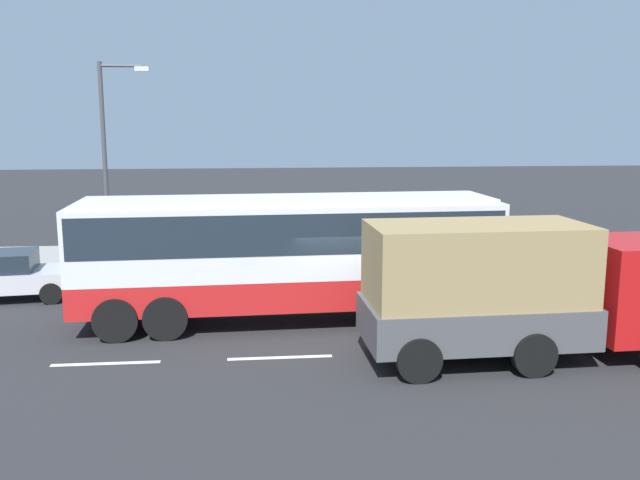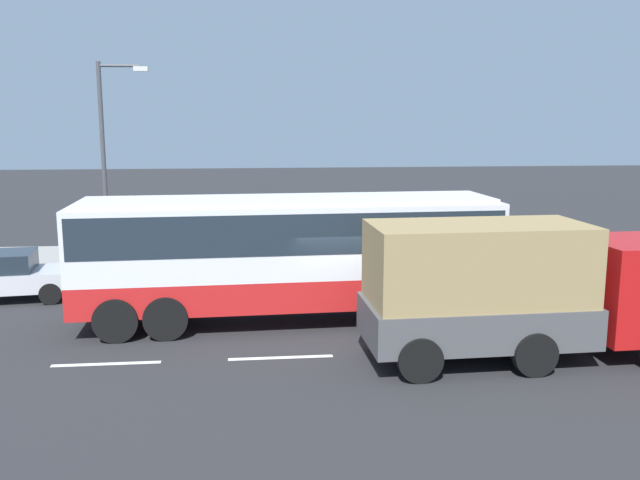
% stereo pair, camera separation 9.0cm
% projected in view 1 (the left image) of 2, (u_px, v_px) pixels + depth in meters
% --- Properties ---
extents(ground_plane, '(120.00, 120.00, 0.00)m').
position_uv_depth(ground_plane, '(341.00, 324.00, 17.93)').
color(ground_plane, '#28282B').
extents(sidewalk_curb, '(80.00, 4.00, 0.15)m').
position_uv_depth(sidewalk_curb, '(310.00, 252.00, 27.36)').
color(sidewalk_curb, gray).
rests_on(sidewalk_curb, ground_plane).
extents(lane_centreline, '(27.86, 0.16, 0.01)m').
position_uv_depth(lane_centreline, '(77.00, 365.00, 14.94)').
color(lane_centreline, white).
rests_on(lane_centreline, ground_plane).
extents(coach_bus, '(11.25, 2.95, 3.36)m').
position_uv_depth(coach_bus, '(289.00, 245.00, 17.84)').
color(coach_bus, red).
rests_on(coach_bus, ground_plane).
extents(cargo_truck, '(7.28, 2.70, 3.13)m').
position_uv_depth(cargo_truck, '(518.00, 287.00, 15.08)').
color(cargo_truck, red).
rests_on(cargo_truck, ground_plane).
extents(car_silver_hatch, '(4.36, 2.23, 1.47)m').
position_uv_depth(car_silver_hatch, '(1.00, 275.00, 20.22)').
color(car_silver_hatch, silver).
rests_on(car_silver_hatch, ground_plane).
extents(pedestrian_near_curb, '(0.32, 0.32, 1.75)m').
position_uv_depth(pedestrian_near_curb, '(466.00, 226.00, 27.07)').
color(pedestrian_near_curb, black).
rests_on(pedestrian_near_curb, sidewalk_curb).
extents(street_lamp, '(1.80, 0.24, 7.27)m').
position_uv_depth(street_lamp, '(109.00, 150.00, 24.25)').
color(street_lamp, '#47474C').
rests_on(street_lamp, sidewalk_curb).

